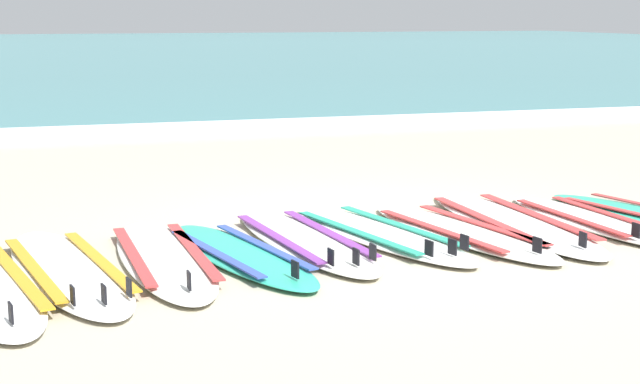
{
  "coord_description": "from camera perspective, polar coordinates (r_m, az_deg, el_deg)",
  "views": [
    {
      "loc": [
        -2.56,
        -6.75,
        1.73
      ],
      "look_at": [
        -0.36,
        0.5,
        0.25
      ],
      "focal_mm": 51.9,
      "sensor_mm": 36.0,
      "label": 1
    }
  ],
  "objects": [
    {
      "name": "ground_plane",
      "position": [
        7.43,
        3.8,
        -2.44
      ],
      "size": [
        80.0,
        80.0,
        0.0
      ],
      "primitive_type": "plane",
      "color": "#B7AD93"
    },
    {
      "name": "sea",
      "position": [
        42.72,
        -13.56,
        8.5
      ],
      "size": [
        80.0,
        60.0,
        0.1
      ],
      "primitive_type": "cube",
      "color": "teal",
      "rests_on": "ground"
    },
    {
      "name": "wave_foam_strip",
      "position": [
        13.54,
        -5.84,
        3.9
      ],
      "size": [
        80.0,
        1.16,
        0.11
      ],
      "primitive_type": "cube",
      "color": "white",
      "rests_on": "ground"
    },
    {
      "name": "surfboard_1",
      "position": [
        6.43,
        -15.31,
        -4.63
      ],
      "size": [
        1.05,
        2.49,
        0.18
      ],
      "color": "white",
      "rests_on": "ground"
    },
    {
      "name": "surfboard_2",
      "position": [
        6.59,
        -9.61,
        -4.0
      ],
      "size": [
        0.68,
        2.36,
        0.18
      ],
      "color": "silver",
      "rests_on": "ground"
    },
    {
      "name": "surfboard_3",
      "position": [
        6.6,
        -4.97,
        -3.85
      ],
      "size": [
        1.0,
        2.15,
        0.18
      ],
      "color": "#2DB793",
      "rests_on": "ground"
    },
    {
      "name": "surfboard_4",
      "position": [
        6.99,
        -1.02,
        -2.97
      ],
      "size": [
        0.86,
        2.34,
        0.18
      ],
      "color": "silver",
      "rests_on": "ground"
    },
    {
      "name": "surfboard_5",
      "position": [
        7.2,
        3.63,
        -2.56
      ],
      "size": [
        1.13,
        2.37,
        0.18
      ],
      "color": "white",
      "rests_on": "ground"
    },
    {
      "name": "surfboard_6",
      "position": [
        7.33,
        8.65,
        -2.44
      ],
      "size": [
        1.02,
        2.31,
        0.18
      ],
      "color": "silver",
      "rests_on": "ground"
    },
    {
      "name": "surfboard_7",
      "position": [
        7.75,
        11.73,
        -1.81
      ],
      "size": [
        0.7,
        2.6,
        0.18
      ],
      "color": "white",
      "rests_on": "ground"
    },
    {
      "name": "surfboard_8",
      "position": [
        7.98,
        16.23,
        -1.65
      ],
      "size": [
        0.67,
        2.11,
        0.18
      ],
      "color": "white",
      "rests_on": "ground"
    }
  ]
}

